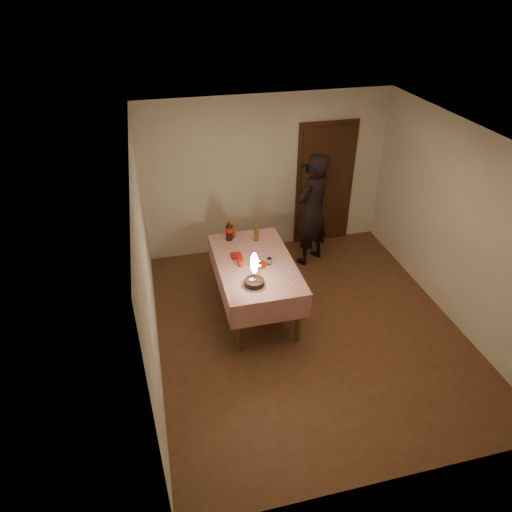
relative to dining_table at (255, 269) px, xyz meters
The scene contains 12 objects.
ground 1.09m from the dining_table, 42.12° to the right, with size 4.00×4.50×0.01m, color brown.
room_shell 1.23m from the dining_table, 36.47° to the right, with size 4.04×4.54×2.62m.
dining_table is the anchor object (origin of this frame).
birthday_cake 0.57m from the dining_table, 104.46° to the right, with size 0.30×0.30×0.47m.
red_plate 0.14m from the dining_table, 65.86° to the right, with size 0.22×0.22×0.01m, color #AC260B.
red_cup 0.26m from the dining_table, 169.38° to the right, with size 0.08×0.08×0.10m, color red.
clear_cup 0.25m from the dining_table, 28.85° to the right, with size 0.07×0.07×0.09m, color white.
napkin_stack 0.32m from the dining_table, 137.00° to the left, with size 0.15×0.15×0.02m, color red.
cola_bottle 0.74m from the dining_table, 108.87° to the left, with size 0.10×0.10×0.32m.
amber_bottle_left 0.75m from the dining_table, 102.13° to the left, with size 0.06×0.06×0.25m.
amber_bottle_right 0.61m from the dining_table, 74.96° to the left, with size 0.06×0.06×0.25m.
photographer 1.61m from the dining_table, 42.15° to the left, with size 0.81×0.73×1.86m.
Camera 1 is at (-1.79, -4.40, 4.20)m, focal length 32.00 mm.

